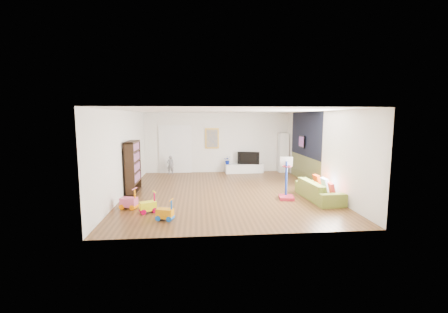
{
  "coord_description": "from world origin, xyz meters",
  "views": [
    {
      "loc": [
        -0.9,
        -9.79,
        2.48
      ],
      "look_at": [
        0.0,
        0.4,
        1.15
      ],
      "focal_mm": 24.0,
      "sensor_mm": 36.0,
      "label": 1
    }
  ],
  "objects": [
    {
      "name": "ride_on_yellow",
      "position": [
        -2.22,
        -2.04,
        0.28
      ],
      "size": [
        0.48,
        0.4,
        0.55
      ],
      "primitive_type": "cube",
      "rotation": [
        0.0,
        0.0,
        0.42
      ],
      "color": "#FEFF16",
      "rests_on": "ground"
    },
    {
      "name": "bookshelf",
      "position": [
        -3.04,
        0.2,
        0.86
      ],
      "size": [
        0.31,
        1.18,
        1.72
      ],
      "primitive_type": "cube",
      "rotation": [
        0.0,
        0.0,
        0.01
      ],
      "color": "black",
      "rests_on": "ground"
    },
    {
      "name": "ride_on_pink",
      "position": [
        -2.8,
        -1.64,
        0.29
      ],
      "size": [
        0.49,
        0.38,
        0.58
      ],
      "primitive_type": "cube",
      "rotation": [
        0.0,
        0.0,
        -0.28
      ],
      "color": "#D35178",
      "rests_on": "ground"
    },
    {
      "name": "basketball_hoop",
      "position": [
        1.79,
        -1.05,
        0.64
      ],
      "size": [
        0.53,
        0.61,
        1.29
      ],
      "primitive_type": "cube",
      "rotation": [
        0.0,
        0.0,
        -0.17
      ],
      "color": "#AB2033",
      "rests_on": "ground"
    },
    {
      "name": "pillow_center",
      "position": [
        2.97,
        -1.15,
        0.45
      ],
      "size": [
        0.11,
        0.4,
        0.4
      ],
      "primitive_type": "cube",
      "rotation": [
        0.0,
        0.0,
        -0.02
      ],
      "color": "white",
      "rests_on": "sofa"
    },
    {
      "name": "ride_on_orange",
      "position": [
        -1.72,
        -2.65,
        0.26
      ],
      "size": [
        0.45,
        0.34,
        0.53
      ],
      "primitive_type": "cube",
      "rotation": [
        0.0,
        0.0,
        -0.28
      ],
      "color": "orange",
      "rests_on": "ground"
    },
    {
      "name": "wall_back",
      "position": [
        0.0,
        3.75,
        1.35
      ],
      "size": [
        6.5,
        0.0,
        2.7
      ],
      "primitive_type": "cube",
      "color": "silver",
      "rests_on": "ground"
    },
    {
      "name": "wall_right",
      "position": [
        3.25,
        0.0,
        1.35
      ],
      "size": [
        0.0,
        7.5,
        2.7
      ],
      "primitive_type": "cube",
      "color": "silver",
      "rests_on": "ground"
    },
    {
      "name": "media_console",
      "position": [
        1.18,
        3.43,
        0.2
      ],
      "size": [
        1.73,
        0.54,
        0.4
      ],
      "primitive_type": "cube",
      "rotation": [
        0.0,
        0.0,
        0.07
      ],
      "color": "white",
      "rests_on": "ground"
    },
    {
      "name": "tv",
      "position": [
        1.39,
        3.44,
        0.68
      ],
      "size": [
        0.98,
        0.37,
        0.57
      ],
      "primitive_type": "imported",
      "rotation": [
        0.0,
        0.0,
        -0.26
      ],
      "color": "black",
      "rests_on": "media_console"
    },
    {
      "name": "painting_back",
      "position": [
        -0.25,
        3.71,
        1.55
      ],
      "size": [
        0.62,
        0.06,
        0.92
      ],
      "primitive_type": "cube",
      "color": "gold",
      "rests_on": "wall_back"
    },
    {
      "name": "artwork_right",
      "position": [
        3.17,
        1.6,
        1.55
      ],
      "size": [
        0.04,
        0.56,
        0.46
      ],
      "primitive_type": "cube",
      "color": "#7F3F8C",
      "rests_on": "wall_right"
    },
    {
      "name": "olive_wainscot",
      "position": [
        3.23,
        1.4,
        0.5
      ],
      "size": [
        0.01,
        3.2,
        1.0
      ],
      "primitive_type": "cube",
      "color": "brown",
      "rests_on": "wall_right"
    },
    {
      "name": "floor",
      "position": [
        0.0,
        0.0,
        0.0
      ],
      "size": [
        6.5,
        7.5,
        0.0
      ],
      "primitive_type": "cube",
      "color": "brown",
      "rests_on": "ground"
    },
    {
      "name": "tall_cabinet",
      "position": [
        2.99,
        3.49,
        0.9
      ],
      "size": [
        0.42,
        0.42,
        1.79
      ],
      "primitive_type": "cube",
      "rotation": [
        0.0,
        0.0,
        -0.01
      ],
      "color": "white",
      "rests_on": "ground"
    },
    {
      "name": "child",
      "position": [
        -2.11,
        3.37,
        0.41
      ],
      "size": [
        0.33,
        0.25,
        0.83
      ],
      "primitive_type": "imported",
      "rotation": [
        0.0,
        0.0,
        3.34
      ],
      "color": "slate",
      "rests_on": "ground"
    },
    {
      "name": "pillow_right",
      "position": [
        2.95,
        -0.59,
        0.45
      ],
      "size": [
        0.1,
        0.39,
        0.39
      ],
      "primitive_type": "cube",
      "rotation": [
        0.0,
        0.0,
        0.0
      ],
      "color": "#BF3208",
      "rests_on": "sofa"
    },
    {
      "name": "vase_plant",
      "position": [
        0.44,
        3.44,
        0.58
      ],
      "size": [
        0.38,
        0.34,
        0.37
      ],
      "primitive_type": "imported",
      "rotation": [
        0.0,
        0.0,
        -0.18
      ],
      "color": "navy",
      "rests_on": "media_console"
    },
    {
      "name": "sofa",
      "position": [
        2.76,
        -1.18,
        0.28
      ],
      "size": [
        0.87,
        1.99,
        0.57
      ],
      "primitive_type": "imported",
      "rotation": [
        0.0,
        0.0,
        1.63
      ],
      "color": "olive",
      "rests_on": "ground"
    },
    {
      "name": "ceiling",
      "position": [
        0.0,
        0.0,
        2.7
      ],
      "size": [
        6.5,
        7.5,
        0.0
      ],
      "primitive_type": "cube",
      "color": "white",
      "rests_on": "ground"
    },
    {
      "name": "doorway",
      "position": [
        -1.9,
        3.71,
        1.05
      ],
      "size": [
        1.45,
        0.06,
        2.1
      ],
      "primitive_type": "cube",
      "color": "white",
      "rests_on": "ground"
    },
    {
      "name": "wall_left",
      "position": [
        -3.25,
        0.0,
        1.35
      ],
      "size": [
        0.0,
        7.5,
        2.7
      ],
      "primitive_type": "cube",
      "color": "silver",
      "rests_on": "ground"
    },
    {
      "name": "wall_front",
      "position": [
        0.0,
        -3.75,
        1.35
      ],
      "size": [
        6.5,
        0.0,
        2.7
      ],
      "primitive_type": "cube",
      "color": "silver",
      "rests_on": "ground"
    },
    {
      "name": "navy_accent",
      "position": [
        3.23,
        1.4,
        1.85
      ],
      "size": [
        0.01,
        3.2,
        1.7
      ],
      "primitive_type": "cube",
      "color": "black",
      "rests_on": "wall_right"
    },
    {
      "name": "pillow_left",
      "position": [
        2.92,
        -1.71,
        0.45
      ],
      "size": [
        0.15,
        0.36,
        0.35
      ],
      "primitive_type": "cube",
      "rotation": [
        0.0,
        0.0,
        -0.16
      ],
      "color": "red",
      "rests_on": "sofa"
    }
  ]
}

